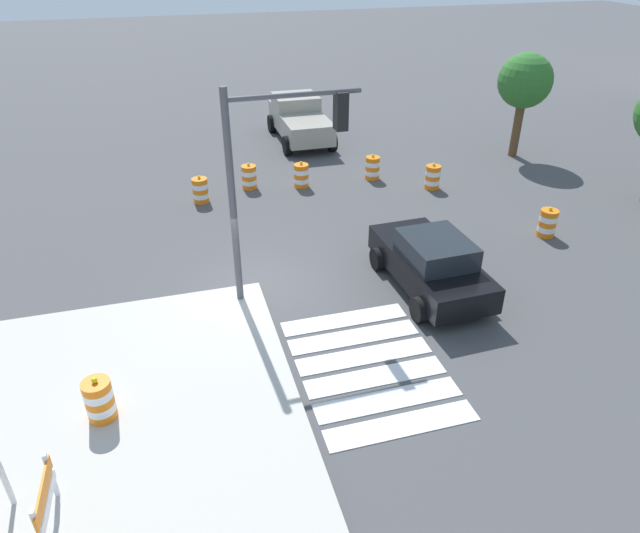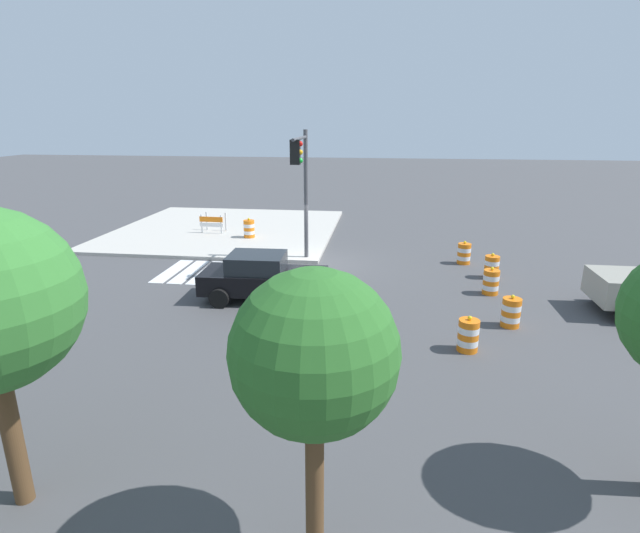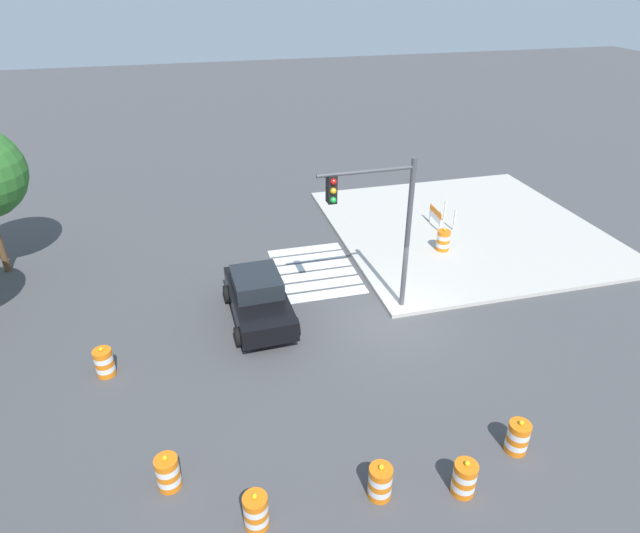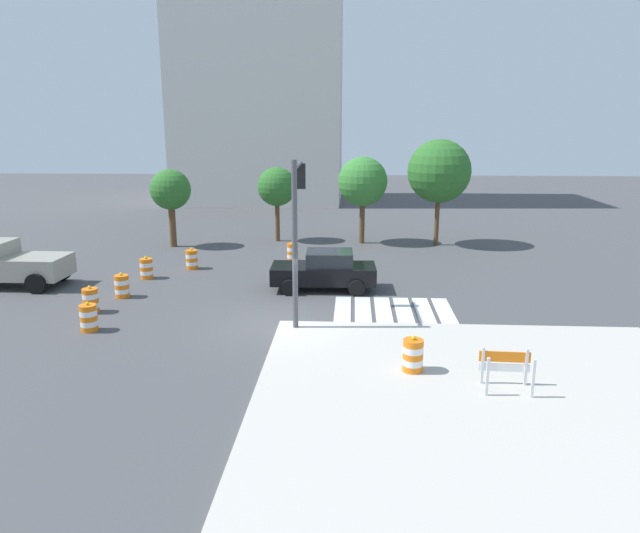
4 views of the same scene
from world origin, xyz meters
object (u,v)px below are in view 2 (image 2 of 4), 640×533
traffic_barrel_near_corner (491,282)px  street_tree_streetside_far (314,355)px  traffic_barrel_crosswalk_end (511,312)px  traffic_barrel_on_sidewalk (249,229)px  traffic_barrel_median_far (464,254)px  traffic_barrel_lane_center (288,356)px  traffic_barrel_far_curb (492,267)px  traffic_light_pole (302,175)px  sports_car (263,277)px  construction_barricade (212,222)px  traffic_barrel_median_near (468,335)px

traffic_barrel_near_corner → street_tree_streetside_far: (4.73, 11.73, 2.71)m
traffic_barrel_near_corner → traffic_barrel_crosswalk_end: 2.91m
traffic_barrel_crosswalk_end → traffic_barrel_on_sidewalk: size_ratio=1.00×
traffic_barrel_median_far → traffic_barrel_lane_center: size_ratio=1.00×
traffic_barrel_far_curb → traffic_barrel_lane_center: size_ratio=1.00×
traffic_light_pole → street_tree_streetside_far: 14.36m
sports_car → construction_barricade: bearing=-61.4°
traffic_barrel_far_curb → street_tree_streetside_far: size_ratio=0.24×
construction_barricade → traffic_barrel_median_far: bearing=163.1°
traffic_barrel_far_curb → traffic_barrel_lane_center: same height
traffic_barrel_far_curb → traffic_barrel_near_corner: bearing=78.3°
traffic_barrel_near_corner → construction_barricade: construction_barricade is taller
traffic_barrel_on_sidewalk → street_tree_streetside_far: (-6.08, 18.59, 2.56)m
traffic_light_pole → street_tree_streetside_far: bearing=100.1°
traffic_barrel_crosswalk_end → traffic_light_pole: bearing=-36.1°
sports_car → traffic_barrel_near_corner: (-8.00, -1.59, -0.36)m
traffic_barrel_lane_center → traffic_light_pole: 9.69m
traffic_barrel_crosswalk_end → traffic_barrel_lane_center: 7.19m
traffic_barrel_median_far → traffic_barrel_lane_center: 11.93m
traffic_barrel_lane_center → traffic_barrel_on_sidewalk: bearing=-70.8°
traffic_barrel_near_corner → traffic_barrel_crosswalk_end: bearing=90.6°
traffic_barrel_lane_center → traffic_barrel_on_sidewalk: 14.24m
sports_car → street_tree_streetside_far: bearing=107.9°
traffic_barrel_crosswalk_end → traffic_barrel_on_sidewalk: traffic_barrel_on_sidewalk is taller
sports_car → street_tree_streetside_far: (-3.27, 10.14, 2.35)m
sports_car → traffic_barrel_on_sidewalk: sports_car is taller
traffic_barrel_on_sidewalk → street_tree_streetside_far: size_ratio=0.24×
traffic_barrel_far_curb → traffic_light_pole: size_ratio=0.19×
traffic_barrel_median_near → construction_barricade: size_ratio=0.78×
traffic_barrel_lane_center → traffic_barrel_crosswalk_end: bearing=-149.2°
traffic_barrel_median_near → traffic_barrel_far_curb: same height
traffic_barrel_crosswalk_end → street_tree_streetside_far: size_ratio=0.24×
sports_car → traffic_barrel_near_corner: bearing=-168.8°
traffic_light_pole → street_tree_streetside_far: (-2.51, 14.12, -0.74)m
traffic_barrel_crosswalk_end → street_tree_streetside_far: 10.38m
traffic_barrel_crosswalk_end → traffic_barrel_median_far: 6.78m
traffic_barrel_median_near → street_tree_streetside_far: 8.13m
traffic_barrel_median_far → traffic_barrel_far_curb: same height
traffic_barrel_far_curb → street_tree_streetside_far: bearing=69.4°
traffic_barrel_on_sidewalk → sports_car: bearing=108.4°
traffic_barrel_far_curb → construction_barricade: construction_barricade is taller
sports_car → traffic_barrel_crosswalk_end: 8.15m
sports_car → traffic_barrel_crosswalk_end: bearing=170.6°
traffic_barrel_near_corner → traffic_barrel_on_sidewalk: (10.81, -6.85, 0.15)m
sports_car → traffic_barrel_crosswalk_end: size_ratio=4.27×
traffic_barrel_median_far → traffic_barrel_lane_center: bearing=61.2°
traffic_barrel_median_near → traffic_barrel_on_sidewalk: bearing=-51.3°
traffic_barrel_near_corner → traffic_barrel_median_far: (0.39, -3.86, 0.00)m
street_tree_streetside_far → sports_car: bearing=-72.1°
construction_barricade → traffic_light_pole: size_ratio=0.24×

